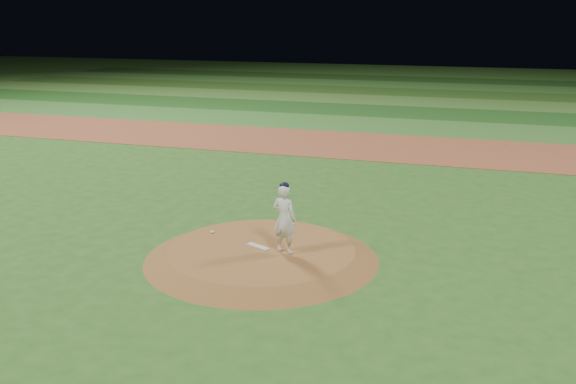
{
  "coord_description": "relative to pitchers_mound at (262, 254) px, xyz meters",
  "views": [
    {
      "loc": [
        4.98,
        -13.24,
        5.56
      ],
      "look_at": [
        0.0,
        2.0,
        1.1
      ],
      "focal_mm": 40.0,
      "sensor_mm": 36.0,
      "label": 1
    }
  ],
  "objects": [
    {
      "name": "rosin_bag",
      "position": [
        -1.57,
        0.66,
        0.15
      ],
      "size": [
        0.11,
        0.11,
        0.06
      ],
      "primitive_type": "ellipsoid",
      "color": "white",
      "rests_on": "pitchers_mound"
    },
    {
      "name": "outfield_stripe_2",
      "position": [
        0.0,
        29.5,
        -0.12
      ],
      "size": [
        70.0,
        5.0,
        0.02
      ],
      "primitive_type": "cube",
      "color": "#3B6D27",
      "rests_on": "ground"
    },
    {
      "name": "pitcher_on_mound",
      "position": [
        0.59,
        -0.06,
        0.95
      ],
      "size": [
        0.66,
        0.51,
        1.67
      ],
      "color": "white",
      "rests_on": "pitchers_mound"
    },
    {
      "name": "outfield_stripe_3",
      "position": [
        0.0,
        34.5,
        -0.12
      ],
      "size": [
        70.0,
        5.0,
        0.02
      ],
      "primitive_type": "cube",
      "color": "#254C18",
      "rests_on": "ground"
    },
    {
      "name": "outfield_stripe_0",
      "position": [
        0.0,
        19.5,
        -0.12
      ],
      "size": [
        70.0,
        5.0,
        0.02
      ],
      "primitive_type": "cube",
      "color": "#346F28",
      "rests_on": "ground"
    },
    {
      "name": "ground",
      "position": [
        0.0,
        0.0,
        -0.12
      ],
      "size": [
        120.0,
        120.0,
        0.0
      ],
      "primitive_type": "plane",
      "color": "#2D5E1E",
      "rests_on": "ground"
    },
    {
      "name": "pitching_rubber",
      "position": [
        -0.11,
        0.07,
        0.14
      ],
      "size": [
        0.63,
        0.4,
        0.03
      ],
      "primitive_type": "cube",
      "rotation": [
        0.0,
        0.0,
        -0.43
      ],
      "color": "silver",
      "rests_on": "pitchers_mound"
    },
    {
      "name": "outfield_stripe_1",
      "position": [
        0.0,
        24.5,
        -0.12
      ],
      "size": [
        70.0,
        5.0,
        0.02
      ],
      "primitive_type": "cube",
      "color": "#1D4D19",
      "rests_on": "ground"
    },
    {
      "name": "outfield_stripe_5",
      "position": [
        0.0,
        44.5,
        -0.12
      ],
      "size": [
        70.0,
        5.0,
        0.02
      ],
      "primitive_type": "cube",
      "color": "#1B4315",
      "rests_on": "ground"
    },
    {
      "name": "outfield_stripe_4",
      "position": [
        0.0,
        39.5,
        -0.12
      ],
      "size": [
        70.0,
        5.0,
        0.02
      ],
      "primitive_type": "cube",
      "color": "#306324",
      "rests_on": "ground"
    },
    {
      "name": "pitchers_mound",
      "position": [
        0.0,
        0.0,
        0.0
      ],
      "size": [
        5.5,
        5.5,
        0.25
      ],
      "primitive_type": "cone",
      "color": "brown",
      "rests_on": "ground"
    },
    {
      "name": "infield_dirt_band",
      "position": [
        0.0,
        14.0,
        -0.12
      ],
      "size": [
        70.0,
        6.0,
        0.02
      ],
      "primitive_type": "cube",
      "color": "brown",
      "rests_on": "ground"
    }
  ]
}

